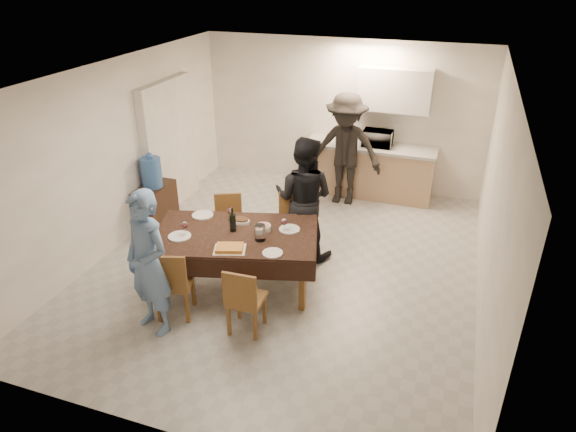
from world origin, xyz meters
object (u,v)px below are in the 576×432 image
(microwave, at_px, (378,138))
(person_near, at_px, (148,264))
(wine_bottle, at_px, (233,220))
(person_far, at_px, (304,198))
(dining_table, at_px, (235,236))
(person_kitchen, at_px, (345,150))
(water_jug, at_px, (151,172))
(water_pitcher, at_px, (260,233))
(console, at_px, (156,206))
(savoury_tart, at_px, (230,248))

(microwave, relative_size, person_near, 0.29)
(wine_bottle, distance_m, person_far, 1.17)
(dining_table, relative_size, person_kitchen, 1.17)
(water_jug, xyz_separation_m, person_kitchen, (2.54, 1.83, 0.04))
(wine_bottle, height_order, person_near, person_near)
(water_pitcher, xyz_separation_m, person_near, (-0.90, -1.00, -0.02))
(person_far, relative_size, person_kitchen, 0.92)
(console, xyz_separation_m, water_pitcher, (2.21, -1.15, 0.53))
(water_pitcher, bearing_deg, console, 152.45)
(dining_table, height_order, microwave, microwave)
(dining_table, relative_size, console, 3.02)
(person_far, bearing_deg, savoury_tart, 74.46)
(person_far, bearing_deg, person_kitchen, -92.11)
(console, bearing_deg, wine_bottle, -30.19)
(dining_table, xyz_separation_m, person_kitchen, (0.68, 2.93, 0.20))
(water_jug, bearing_deg, dining_table, -30.67)
(dining_table, relative_size, microwave, 4.51)
(person_far, bearing_deg, console, 0.69)
(console, bearing_deg, water_pitcher, -27.55)
(microwave, bearing_deg, person_near, 69.20)
(water_pitcher, bearing_deg, savoury_tart, -127.15)
(wine_bottle, bearing_deg, water_pitcher, -14.04)
(person_near, bearing_deg, water_jug, 140.79)
(water_pitcher, relative_size, person_near, 0.12)
(savoury_tart, xyz_separation_m, person_kitchen, (0.58, 3.31, 0.15))
(wine_bottle, xyz_separation_m, microwave, (1.18, 3.33, 0.11))
(wine_bottle, relative_size, person_far, 0.18)
(savoury_tart, relative_size, person_near, 0.21)
(dining_table, bearing_deg, person_near, -132.65)
(water_pitcher, xyz_separation_m, savoury_tart, (-0.25, -0.33, -0.08))
(microwave, distance_m, person_near, 4.74)
(console, relative_size, water_pitcher, 3.73)
(water_jug, xyz_separation_m, microwave, (2.99, 2.28, 0.14))
(wine_bottle, bearing_deg, savoury_tart, -70.77)
(savoury_tart, bearing_deg, dining_table, 104.74)
(dining_table, distance_m, person_near, 1.19)
(person_near, bearing_deg, dining_table, 81.86)
(person_kitchen, bearing_deg, water_pitcher, -96.37)
(dining_table, distance_m, savoury_tart, 0.40)
(water_jug, height_order, person_far, person_far)
(microwave, relative_size, person_kitchen, 0.26)
(microwave, height_order, person_near, person_near)
(dining_table, xyz_separation_m, savoury_tart, (0.10, -0.38, 0.06))
(water_pitcher, distance_m, person_kitchen, 3.00)
(person_far, bearing_deg, wine_bottle, 60.97)
(water_jug, xyz_separation_m, person_near, (1.31, -2.15, -0.06))
(water_jug, distance_m, wine_bottle, 2.09)
(water_pitcher, distance_m, person_near, 1.35)
(savoury_tart, bearing_deg, wine_bottle, 109.23)
(water_pitcher, height_order, savoury_tart, water_pitcher)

